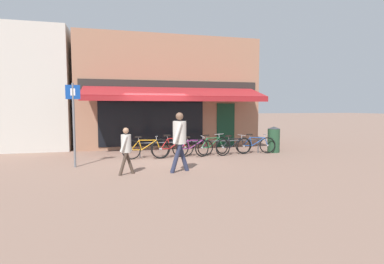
{
  "coord_description": "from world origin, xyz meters",
  "views": [
    {
      "loc": [
        -1.55,
        -11.03,
        1.89
      ],
      "look_at": [
        0.97,
        -1.01,
        1.05
      ],
      "focal_mm": 28.0,
      "sensor_mm": 36.0,
      "label": 1
    }
  ],
  "objects_px": {
    "bicycle_green": "(212,146)",
    "bicycle_purple": "(193,147)",
    "litter_bin": "(274,139)",
    "parking_sign": "(74,116)",
    "bicycle_orange": "(146,149)",
    "bicycle_red": "(173,147)",
    "bicycle_black": "(233,146)",
    "pedestrian_adult": "(180,136)",
    "bicycle_blue": "(255,145)",
    "pedestrian_child": "(126,146)"
  },
  "relations": [
    {
      "from": "bicycle_blue",
      "to": "pedestrian_adult",
      "type": "height_order",
      "value": "pedestrian_adult"
    },
    {
      "from": "bicycle_purple",
      "to": "bicycle_blue",
      "type": "bearing_deg",
      "value": 1.34
    },
    {
      "from": "pedestrian_child",
      "to": "parking_sign",
      "type": "xyz_separation_m",
      "value": [
        -1.56,
        1.49,
        0.8
      ]
    },
    {
      "from": "bicycle_green",
      "to": "pedestrian_child",
      "type": "xyz_separation_m",
      "value": [
        -3.42,
        -2.71,
        0.44
      ]
    },
    {
      "from": "litter_bin",
      "to": "parking_sign",
      "type": "height_order",
      "value": "parking_sign"
    },
    {
      "from": "bicycle_red",
      "to": "pedestrian_adult",
      "type": "height_order",
      "value": "pedestrian_adult"
    },
    {
      "from": "bicycle_green",
      "to": "parking_sign",
      "type": "relative_size",
      "value": 0.63
    },
    {
      "from": "bicycle_blue",
      "to": "bicycle_purple",
      "type": "bearing_deg",
      "value": -165.82
    },
    {
      "from": "bicycle_blue",
      "to": "pedestrian_adult",
      "type": "bearing_deg",
      "value": -132.17
    },
    {
      "from": "pedestrian_adult",
      "to": "parking_sign",
      "type": "xyz_separation_m",
      "value": [
        -3.09,
        1.49,
        0.55
      ]
    },
    {
      "from": "bicycle_blue",
      "to": "pedestrian_child",
      "type": "xyz_separation_m",
      "value": [
        -5.31,
        -2.74,
        0.45
      ]
    },
    {
      "from": "pedestrian_child",
      "to": "parking_sign",
      "type": "height_order",
      "value": "parking_sign"
    },
    {
      "from": "bicycle_orange",
      "to": "parking_sign",
      "type": "xyz_separation_m",
      "value": [
        -2.33,
        -1.06,
        1.24
      ]
    },
    {
      "from": "bicycle_red",
      "to": "bicycle_black",
      "type": "relative_size",
      "value": 1.04
    },
    {
      "from": "bicycle_purple",
      "to": "parking_sign",
      "type": "xyz_separation_m",
      "value": [
        -4.17,
        -1.14,
        1.27
      ]
    },
    {
      "from": "bicycle_green",
      "to": "parking_sign",
      "type": "distance_m",
      "value": 5.27
    },
    {
      "from": "bicycle_orange",
      "to": "bicycle_red",
      "type": "height_order",
      "value": "bicycle_red"
    },
    {
      "from": "bicycle_red",
      "to": "bicycle_green",
      "type": "bearing_deg",
      "value": -4.64
    },
    {
      "from": "bicycle_black",
      "to": "bicycle_red",
      "type": "bearing_deg",
      "value": 169.11
    },
    {
      "from": "bicycle_purple",
      "to": "pedestrian_child",
      "type": "relative_size",
      "value": 1.22
    },
    {
      "from": "pedestrian_adult",
      "to": "pedestrian_child",
      "type": "distance_m",
      "value": 1.56
    },
    {
      "from": "bicycle_black",
      "to": "bicycle_blue",
      "type": "bearing_deg",
      "value": -2.33
    },
    {
      "from": "bicycle_black",
      "to": "litter_bin",
      "type": "bearing_deg",
      "value": -3.64
    },
    {
      "from": "bicycle_green",
      "to": "bicycle_purple",
      "type": "bearing_deg",
      "value": 160.03
    },
    {
      "from": "parking_sign",
      "to": "bicycle_purple",
      "type": "bearing_deg",
      "value": 15.27
    },
    {
      "from": "pedestrian_adult",
      "to": "bicycle_orange",
      "type": "bearing_deg",
      "value": -71.4
    },
    {
      "from": "litter_bin",
      "to": "bicycle_red",
      "type": "bearing_deg",
      "value": -175.44
    },
    {
      "from": "bicycle_orange",
      "to": "bicycle_black",
      "type": "distance_m",
      "value": 3.49
    },
    {
      "from": "pedestrian_adult",
      "to": "parking_sign",
      "type": "height_order",
      "value": "parking_sign"
    },
    {
      "from": "litter_bin",
      "to": "pedestrian_adult",
      "type": "bearing_deg",
      "value": -148.61
    },
    {
      "from": "pedestrian_adult",
      "to": "bicycle_black",
      "type": "bearing_deg",
      "value": -134.87
    },
    {
      "from": "bicycle_orange",
      "to": "bicycle_red",
      "type": "xyz_separation_m",
      "value": [
        1.04,
        -0.05,
        0.02
      ]
    },
    {
      "from": "bicycle_purple",
      "to": "pedestrian_adult",
      "type": "distance_m",
      "value": 2.93
    },
    {
      "from": "pedestrian_adult",
      "to": "litter_bin",
      "type": "height_order",
      "value": "pedestrian_adult"
    },
    {
      "from": "bicycle_orange",
      "to": "bicycle_purple",
      "type": "relative_size",
      "value": 1.07
    },
    {
      "from": "bicycle_black",
      "to": "pedestrian_child",
      "type": "distance_m",
      "value": 4.99
    },
    {
      "from": "bicycle_purple",
      "to": "pedestrian_child",
      "type": "xyz_separation_m",
      "value": [
        -2.61,
        -2.63,
        0.46
      ]
    },
    {
      "from": "bicycle_green",
      "to": "pedestrian_child",
      "type": "distance_m",
      "value": 4.39
    },
    {
      "from": "bicycle_orange",
      "to": "bicycle_black",
      "type": "height_order",
      "value": "bicycle_orange"
    },
    {
      "from": "bicycle_purple",
      "to": "pedestrian_adult",
      "type": "xyz_separation_m",
      "value": [
        -1.07,
        -2.63,
        0.72
      ]
    },
    {
      "from": "bicycle_orange",
      "to": "parking_sign",
      "type": "relative_size",
      "value": 0.66
    },
    {
      "from": "bicycle_green",
      "to": "bicycle_blue",
      "type": "distance_m",
      "value": 1.89
    },
    {
      "from": "bicycle_red",
      "to": "bicycle_purple",
      "type": "relative_size",
      "value": 1.04
    },
    {
      "from": "bicycle_green",
      "to": "pedestrian_child",
      "type": "bearing_deg",
      "value": -167.72
    },
    {
      "from": "bicycle_purple",
      "to": "bicycle_blue",
      "type": "xyz_separation_m",
      "value": [
        2.7,
        0.11,
        0.01
      ]
    },
    {
      "from": "bicycle_purple",
      "to": "parking_sign",
      "type": "height_order",
      "value": "parking_sign"
    },
    {
      "from": "bicycle_orange",
      "to": "bicycle_green",
      "type": "distance_m",
      "value": 2.65
    },
    {
      "from": "bicycle_green",
      "to": "pedestrian_adult",
      "type": "relative_size",
      "value": 0.95
    },
    {
      "from": "litter_bin",
      "to": "parking_sign",
      "type": "relative_size",
      "value": 0.41
    },
    {
      "from": "litter_bin",
      "to": "bicycle_blue",
      "type": "bearing_deg",
      "value": -172.93
    }
  ]
}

